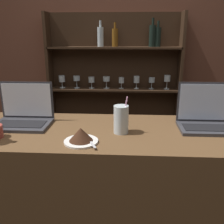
{
  "coord_description": "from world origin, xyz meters",
  "views": [
    {
      "loc": [
        0.09,
        -1.01,
        1.51
      ],
      "look_at": [
        0.02,
        0.33,
        1.09
      ],
      "focal_mm": 40.0,
      "sensor_mm": 36.0,
      "label": 1
    }
  ],
  "objects_px": {
    "laptop_near": "(24,115)",
    "water_glass": "(121,119)",
    "laptop_far": "(205,118)",
    "cake_plate": "(81,136)"
  },
  "relations": [
    {
      "from": "laptop_near",
      "to": "water_glass",
      "type": "distance_m",
      "value": 0.6
    },
    {
      "from": "laptop_near",
      "to": "laptop_far",
      "type": "xyz_separation_m",
      "value": [
        1.07,
        -0.0,
        0.01
      ]
    },
    {
      "from": "laptop_far",
      "to": "water_glass",
      "type": "relative_size",
      "value": 1.49
    },
    {
      "from": "cake_plate",
      "to": "water_glass",
      "type": "bearing_deg",
      "value": 36.03
    },
    {
      "from": "laptop_far",
      "to": "cake_plate",
      "type": "height_order",
      "value": "laptop_far"
    },
    {
      "from": "laptop_near",
      "to": "cake_plate",
      "type": "height_order",
      "value": "laptop_near"
    },
    {
      "from": "laptop_near",
      "to": "water_glass",
      "type": "relative_size",
      "value": 1.61
    },
    {
      "from": "laptop_far",
      "to": "cake_plate",
      "type": "relative_size",
      "value": 1.71
    },
    {
      "from": "water_glass",
      "to": "laptop_far",
      "type": "bearing_deg",
      "value": 12.5
    },
    {
      "from": "laptop_near",
      "to": "water_glass",
      "type": "xyz_separation_m",
      "value": [
        0.59,
        -0.11,
        0.02
      ]
    }
  ]
}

